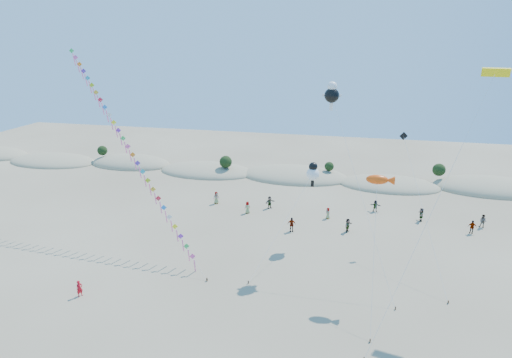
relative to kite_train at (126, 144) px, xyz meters
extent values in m
plane|color=#7A6D54|center=(16.06, -17.46, -11.61)|extent=(160.00, 160.00, 0.00)
ellipsoid|color=gray|center=(-31.94, 26.74, -11.61)|extent=(18.00, 9.90, 2.80)
ellipsoid|color=#1A3212|center=(-31.94, 26.74, -10.84)|extent=(14.40, 6.48, 0.72)
ellipsoid|color=gray|center=(-15.94, 28.54, -11.61)|extent=(16.00, 8.80, 3.60)
ellipsoid|color=#1A3212|center=(-15.94, 28.54, -10.62)|extent=(12.80, 5.76, 0.64)
ellipsoid|color=gray|center=(0.06, 27.14, -11.61)|extent=(17.60, 9.68, 3.00)
ellipsoid|color=#1A3212|center=(0.06, 27.14, -10.79)|extent=(14.08, 6.34, 0.70)
ellipsoid|color=gray|center=(16.06, 27.84, -11.61)|extent=(19.00, 10.45, 3.40)
ellipsoid|color=#1A3212|center=(16.06, 27.84, -10.68)|extent=(15.20, 6.84, 0.76)
ellipsoid|color=gray|center=(32.06, 26.44, -11.61)|extent=(16.40, 9.02, 2.80)
ellipsoid|color=#1A3212|center=(32.06, 26.44, -10.84)|extent=(13.12, 5.90, 0.66)
ellipsoid|color=gray|center=(48.06, 28.24, -11.61)|extent=(18.00, 9.90, 3.80)
ellipsoid|color=#1A3212|center=(48.06, 28.24, -10.57)|extent=(14.40, 6.48, 0.72)
sphere|color=black|center=(-21.94, 28.74, -9.25)|extent=(1.90, 1.90, 1.90)
sphere|color=black|center=(4.06, 25.94, -9.13)|extent=(2.20, 2.20, 2.20)
sphere|color=black|center=(22.06, 27.94, -9.37)|extent=(1.60, 1.60, 1.60)
sphere|color=black|center=(40.06, 29.34, -9.17)|extent=(2.10, 2.10, 2.10)
cube|color=#3F2D1E|center=(12.20, -8.09, -11.44)|extent=(0.12, 0.12, 0.35)
cylinder|color=silver|center=(0.87, -0.60, -0.74)|extent=(22.67, 15.01, 21.76)
cube|color=#FB4FA9|center=(10.24, -6.80, -9.74)|extent=(1.21, 0.47, 1.27)
cube|color=pink|center=(10.42, -6.75, -10.84)|extent=(0.19, 0.45, 1.55)
cube|color=green|center=(9.42, -6.25, -8.94)|extent=(1.21, 0.47, 1.27)
cube|color=pink|center=(9.60, -6.20, -10.04)|extent=(0.19, 0.45, 1.55)
cube|color=purple|center=(8.59, -5.70, -8.15)|extent=(1.21, 0.47, 1.27)
cube|color=pink|center=(8.77, -5.65, -9.25)|extent=(0.19, 0.45, 1.55)
cube|color=#FAF21A|center=(7.76, -5.15, -7.36)|extent=(1.21, 0.47, 1.27)
cube|color=pink|center=(7.94, -5.10, -8.46)|extent=(0.19, 0.45, 1.55)
cube|color=silver|center=(6.93, -4.61, -6.56)|extent=(1.21, 0.47, 1.27)
cube|color=pink|center=(7.11, -4.56, -7.66)|extent=(0.19, 0.45, 1.55)
cube|color=#1A7EE5|center=(6.10, -4.06, -5.77)|extent=(1.21, 0.47, 1.27)
cube|color=pink|center=(6.28, -4.01, -6.87)|extent=(0.19, 0.45, 1.55)
cube|color=red|center=(5.28, -3.51, -4.97)|extent=(1.21, 0.47, 1.27)
cube|color=pink|center=(5.46, -3.46, -6.07)|extent=(0.19, 0.45, 1.55)
cube|color=gold|center=(4.45, -2.96, -4.18)|extent=(1.21, 0.47, 1.27)
cube|color=pink|center=(4.63, -2.91, -5.28)|extent=(0.19, 0.45, 1.55)
cube|color=#9FC817|center=(3.62, -2.41, -3.38)|extent=(1.21, 0.47, 1.27)
cube|color=pink|center=(3.80, -2.36, -4.48)|extent=(0.19, 0.45, 1.55)
cube|color=#18A1BB|center=(2.79, -1.87, -2.59)|extent=(1.21, 0.47, 1.27)
cube|color=pink|center=(2.97, -1.82, -3.69)|extent=(0.19, 0.45, 1.55)
cube|color=#5429A7|center=(1.97, -1.32, -1.79)|extent=(1.21, 0.47, 1.27)
cube|color=pink|center=(2.15, -1.27, -2.89)|extent=(0.19, 0.45, 1.55)
cube|color=orange|center=(1.14, -0.77, -1.00)|extent=(1.21, 0.47, 1.27)
cube|color=pink|center=(1.32, -0.72, -2.10)|extent=(0.19, 0.45, 1.55)
cube|color=#FB4FA9|center=(0.31, -0.22, -0.20)|extent=(1.21, 0.47, 1.27)
cube|color=pink|center=(0.49, -0.17, -1.30)|extent=(0.19, 0.45, 1.55)
cube|color=green|center=(-0.52, 0.32, 0.59)|extent=(1.21, 0.47, 1.27)
cube|color=pink|center=(-0.34, 0.37, -0.51)|extent=(0.19, 0.45, 1.55)
cube|color=purple|center=(-1.34, 0.87, 1.39)|extent=(1.21, 0.47, 1.27)
cube|color=pink|center=(-1.16, 0.92, 0.29)|extent=(0.19, 0.45, 1.55)
cube|color=#FAF21A|center=(-2.17, 1.42, 2.18)|extent=(1.21, 0.47, 1.27)
cube|color=pink|center=(-1.99, 1.47, 1.08)|extent=(0.19, 0.45, 1.55)
cube|color=silver|center=(-3.00, 1.97, 2.97)|extent=(1.21, 0.47, 1.27)
cube|color=pink|center=(-2.82, 2.02, 1.87)|extent=(0.19, 0.45, 1.55)
cube|color=#1A7EE5|center=(-3.83, 2.52, 3.77)|extent=(1.21, 0.47, 1.27)
cube|color=pink|center=(-3.65, 2.57, 2.67)|extent=(0.19, 0.45, 1.55)
cube|color=red|center=(-4.66, 3.06, 4.56)|extent=(1.21, 0.47, 1.27)
cube|color=pink|center=(-4.48, 3.11, 3.46)|extent=(0.19, 0.45, 1.55)
cube|color=gold|center=(-5.48, 3.61, 5.36)|extent=(1.21, 0.47, 1.27)
cube|color=pink|center=(-5.30, 3.66, 4.26)|extent=(0.19, 0.45, 1.55)
cube|color=#9FC817|center=(-6.31, 4.16, 6.15)|extent=(1.21, 0.47, 1.27)
cube|color=pink|center=(-6.13, 4.21, 5.05)|extent=(0.19, 0.45, 1.55)
cube|color=#18A1BB|center=(-7.14, 4.71, 6.95)|extent=(1.21, 0.47, 1.27)
cube|color=pink|center=(-6.96, 4.76, 5.85)|extent=(0.19, 0.45, 1.55)
cube|color=#5429A7|center=(-7.97, 5.25, 7.74)|extent=(1.21, 0.47, 1.27)
cube|color=pink|center=(-7.79, 5.30, 6.64)|extent=(0.19, 0.45, 1.55)
cube|color=orange|center=(-8.79, 5.80, 8.54)|extent=(1.21, 0.47, 1.27)
cube|color=pink|center=(-8.61, 5.85, 7.44)|extent=(0.19, 0.45, 1.55)
cube|color=#FB4FA9|center=(-9.62, 6.35, 9.33)|extent=(1.21, 0.47, 1.27)
cube|color=pink|center=(-9.44, 6.40, 8.23)|extent=(0.19, 0.45, 1.55)
cube|color=green|center=(-10.45, 6.90, 10.13)|extent=(1.21, 0.47, 1.27)
cube|color=pink|center=(-10.27, 6.95, 9.03)|extent=(0.19, 0.45, 1.55)
cube|color=#3F2D1E|center=(28.00, -13.86, -11.46)|extent=(0.10, 0.10, 0.30)
cylinder|color=silver|center=(27.98, -9.63, -6.07)|extent=(0.07, 8.48, 11.09)
ellipsoid|color=#ED480C|center=(27.95, -5.39, -0.53)|extent=(2.00, 0.88, 0.88)
cone|color=#ED480C|center=(29.07, -5.39, -0.53)|extent=(0.80, 0.80, 0.80)
cube|color=#3F2D1E|center=(16.38, -7.61, -11.46)|extent=(0.10, 0.10, 0.30)
cylinder|color=silver|center=(18.88, -2.12, -7.40)|extent=(5.03, 10.99, 8.45)
sphere|color=white|center=(21.38, 3.36, -3.18)|extent=(1.50, 1.50, 1.50)
sphere|color=black|center=(21.38, 3.36, -2.28)|extent=(1.00, 1.00, 1.00)
cube|color=black|center=(21.38, 3.36, -4.33)|extent=(0.35, 0.18, 0.80)
cube|color=#3F2D1E|center=(30.35, -8.86, -11.46)|extent=(0.10, 0.10, 0.30)
cylinder|color=silver|center=(26.74, -3.65, -2.78)|extent=(7.26, 10.44, 17.67)
sphere|color=black|center=(23.12, 1.55, 6.05)|extent=(1.53, 1.53, 1.53)
sphere|color=white|center=(23.12, 1.55, 6.96)|extent=(1.00, 1.00, 1.00)
cube|color=white|center=(23.12, 1.55, 4.88)|extent=(0.35, 0.18, 0.80)
cube|color=white|center=(22.42, 1.55, 6.05)|extent=(0.60, 0.15, 0.25)
cube|color=white|center=(23.82, 1.55, 6.05)|extent=(0.60, 0.15, 0.25)
cylinder|color=silver|center=(32.19, -9.65, -1.34)|extent=(9.42, 12.89, 20.57)
cube|color=yellow|center=(36.88, -3.22, 8.94)|extent=(2.21, 0.90, 0.78)
cube|color=black|center=(36.88, -3.20, 8.94)|extent=(2.14, 0.55, 0.19)
cube|color=#3F2D1E|center=(35.17, -6.82, -11.46)|extent=(0.10, 0.10, 0.30)
cylinder|color=silver|center=(33.19, -0.20, -5.26)|extent=(4.00, 13.26, 12.73)
cube|color=black|center=(31.20, 6.41, 1.10)|extent=(0.94, 0.28, 0.97)
imported|color=red|center=(1.33, -13.23, -10.80)|extent=(0.63, 0.71, 1.63)
imported|color=slate|center=(11.97, 9.93, -10.77)|extent=(0.99, 0.92, 1.69)
imported|color=slate|center=(18.81, 5.40, -10.68)|extent=(1.16, 0.66, 1.87)
imported|color=slate|center=(23.04, 10.54, -10.85)|extent=(0.83, 0.89, 1.53)
imported|color=slate|center=(25.74, 6.84, -10.74)|extent=(1.14, 1.70, 1.75)
imported|color=slate|center=(29.40, 14.54, -10.79)|extent=(1.59, 0.73, 1.66)
imported|color=slate|center=(35.23, 12.42, -10.70)|extent=(0.60, 1.71, 1.82)
imported|color=slate|center=(6.60, 12.48, -10.70)|extent=(1.06, 0.95, 1.82)
imported|color=slate|center=(40.92, 9.77, -10.74)|extent=(1.07, 0.53, 1.75)
imported|color=slate|center=(42.70, 11.96, -10.73)|extent=(1.09, 1.06, 1.77)
imported|color=slate|center=(14.63, 12.43, -10.72)|extent=(1.50, 1.58, 1.78)
camera|label=1|loc=(25.34, -43.73, 11.68)|focal=30.00mm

